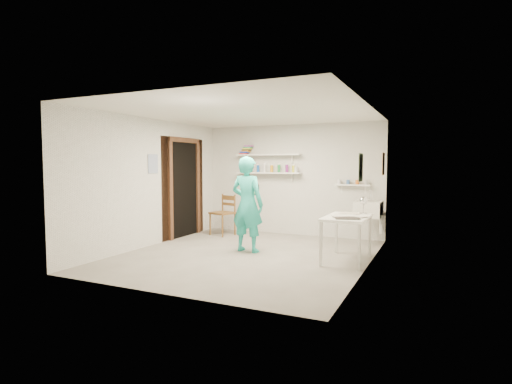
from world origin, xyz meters
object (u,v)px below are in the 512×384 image
at_px(wall_clock, 252,188).
at_px(wooden_chair, 222,213).
at_px(man, 247,204).
at_px(work_table, 347,239).
at_px(desk_lamp, 364,201).
at_px(belfast_sink, 369,209).

distance_m(wall_clock, wooden_chair, 1.70).
bearing_deg(man, work_table, -173.33).
xyz_separation_m(wooden_chair, desk_lamp, (3.13, -0.78, 0.46)).
relative_size(man, wall_clock, 5.56).
height_order(belfast_sink, desk_lamp, desk_lamp).
distance_m(belfast_sink, desk_lamp, 1.01).
bearing_deg(desk_lamp, man, -166.32).
bearing_deg(desk_lamp, work_table, -112.42).
height_order(wall_clock, desk_lamp, wall_clock).
bearing_deg(work_table, wall_clock, 174.05).
xyz_separation_m(man, work_table, (1.74, 0.04, -0.48)).
distance_m(man, work_table, 1.81).
bearing_deg(man, belfast_sink, -136.55).
relative_size(belfast_sink, work_table, 0.56).
bearing_deg(work_table, belfast_sink, 85.53).
relative_size(belfast_sink, desk_lamp, 4.44).
relative_size(man, desk_lamp, 12.42).
relative_size(man, work_table, 1.55).
bearing_deg(work_table, man, -178.84).
distance_m(belfast_sink, wooden_chair, 3.08).
xyz_separation_m(man, wooden_chair, (-1.21, 1.25, -0.35)).
xyz_separation_m(man, desk_lamp, (1.92, 0.47, 0.10)).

